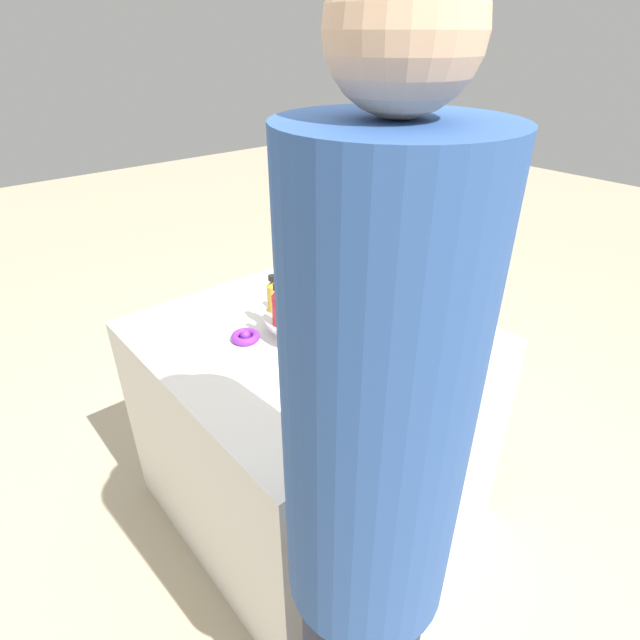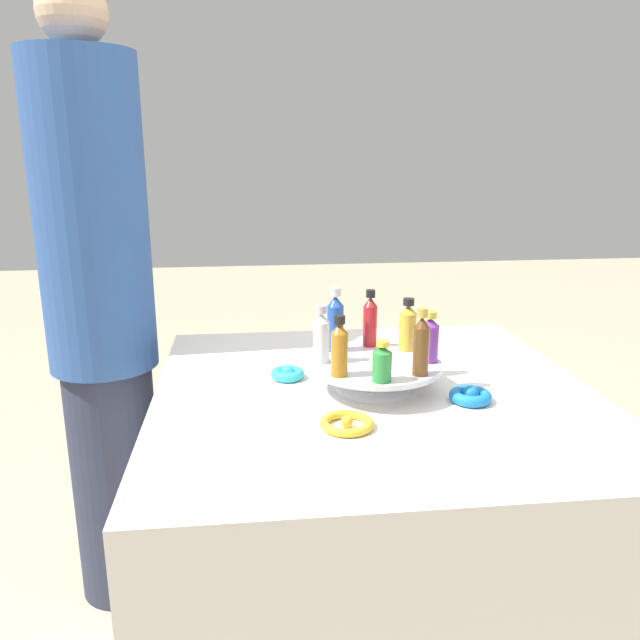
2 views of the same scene
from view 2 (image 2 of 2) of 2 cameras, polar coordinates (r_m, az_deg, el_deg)
party_table at (r=1.61m, az=4.65°, el=-19.51°), size 0.98×0.98×0.79m
display_stand at (r=1.41m, az=5.04°, el=-4.68°), size 0.30×0.30×0.07m
bottle_gold at (r=1.48m, az=8.03°, el=-0.59°), size 0.04×0.04×0.13m
bottle_red at (r=1.50m, az=4.60°, el=-0.03°), size 0.03×0.03×0.14m
bottle_blue at (r=1.45m, az=1.41°, el=-0.17°), size 0.04×0.04×0.15m
bottle_clear at (r=1.37m, az=0.12°, el=-1.52°), size 0.04×0.04×0.13m
bottle_amber at (r=1.29m, az=1.78°, el=-2.61°), size 0.04×0.04×0.13m
bottle_green at (r=1.27m, az=5.70°, el=-3.91°), size 0.04×0.04×0.09m
bottle_brown at (r=1.31m, az=9.24°, el=-2.23°), size 0.03×0.03×0.14m
bottle_purple at (r=1.40m, az=10.00°, el=-1.69°), size 0.04×0.04×0.12m
ribbon_bow_teal at (r=1.48m, az=-2.99°, el=-4.91°), size 0.08×0.08×0.03m
ribbon_bow_gold at (r=1.23m, az=2.47°, el=-9.41°), size 0.11×0.11×0.02m
ribbon_bow_blue at (r=1.39m, az=13.59°, el=-6.75°), size 0.09×0.09×0.04m
ribbon_bow_purple at (r=1.61m, az=6.91°, el=-3.29°), size 0.09×0.09×0.03m
person_figure at (r=1.83m, az=-19.40°, el=0.47°), size 0.29×0.29×1.73m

